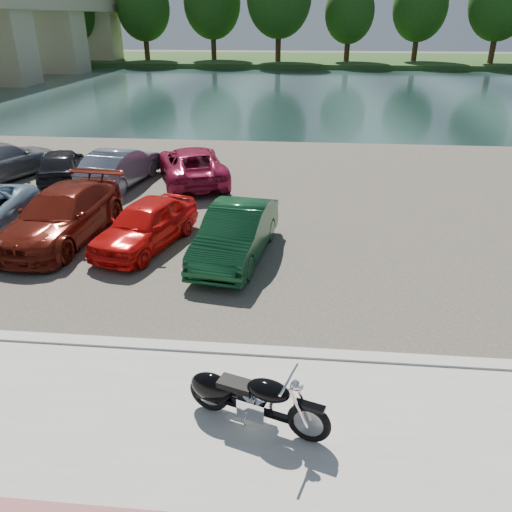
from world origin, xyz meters
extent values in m
plane|color=#595447|center=(0.00, 0.00, 0.00)|extent=(200.00, 200.00, 0.00)
cube|color=#B3B0A8|center=(0.00, -1.00, 0.05)|extent=(60.00, 6.00, 0.10)
cube|color=#B3B0A8|center=(0.00, 2.00, 0.07)|extent=(60.00, 0.30, 0.14)
cube|color=#403A34|center=(0.00, 11.00, 0.02)|extent=(60.00, 18.00, 0.04)
cube|color=#172A2A|center=(0.00, 40.00, 0.00)|extent=(120.00, 40.00, 0.00)
cube|color=#254318|center=(0.00, 72.00, 0.30)|extent=(120.00, 24.00, 0.60)
cube|color=#C5AD89|center=(-28.00, 54.00, 3.60)|extent=(6.00, 4.00, 7.20)
cube|color=#C5AD89|center=(-28.00, 66.00, 3.60)|extent=(6.00, 4.00, 7.20)
cylinder|color=#3C2715|center=(-30.00, 64.60, 2.85)|extent=(0.70, 0.70, 4.50)
ellipsoid|color=#16350E|center=(-30.00, 64.60, 6.45)|extent=(6.30, 6.30, 7.56)
cylinder|color=#3C2715|center=(-21.00, 66.00, 3.08)|extent=(0.70, 0.70, 4.95)
ellipsoid|color=#16350E|center=(-21.00, 66.00, 7.04)|extent=(6.93, 6.93, 8.32)
cylinder|color=#3C2715|center=(-12.00, 67.40, 3.30)|extent=(0.70, 0.70, 5.40)
ellipsoid|color=#16350E|center=(-12.00, 67.40, 7.62)|extent=(7.56, 7.56, 9.07)
cylinder|color=#3C2715|center=(-3.00, 64.60, 3.52)|extent=(0.70, 0.70, 5.85)
cylinder|color=#3C2715|center=(6.00, 66.00, 2.85)|extent=(0.70, 0.70, 4.50)
ellipsoid|color=#16350E|center=(6.00, 66.00, 6.45)|extent=(6.30, 6.30, 7.56)
cylinder|color=#3C2715|center=(15.00, 67.40, 3.08)|extent=(0.70, 0.70, 4.95)
ellipsoid|color=#16350E|center=(15.00, 67.40, 7.04)|extent=(6.93, 6.93, 8.32)
cylinder|color=#3C2715|center=(24.00, 64.60, 3.30)|extent=(0.70, 0.70, 5.40)
ellipsoid|color=#16350E|center=(24.00, 64.60, 7.62)|extent=(7.56, 7.56, 9.07)
torus|color=black|center=(1.10, -0.11, 0.44)|extent=(0.68, 0.32, 0.68)
torus|color=black|center=(-0.47, 0.39, 0.44)|extent=(0.68, 0.32, 0.68)
cylinder|color=#B2B2B7|center=(1.10, -0.11, 0.44)|extent=(0.46, 0.20, 0.46)
cylinder|color=#B2B2B7|center=(-0.47, 0.39, 0.44)|extent=(0.46, 0.20, 0.46)
cylinder|color=silver|center=(0.93, -0.17, 0.74)|extent=(0.33, 0.15, 0.63)
cylinder|color=silver|center=(0.99, 0.02, 0.74)|extent=(0.33, 0.15, 0.63)
cylinder|color=silver|center=(0.78, -0.01, 1.13)|extent=(0.26, 0.73, 0.04)
sphere|color=silver|center=(0.88, -0.04, 1.05)|extent=(0.20, 0.20, 0.16)
sphere|color=silver|center=(0.94, -0.06, 1.05)|extent=(0.14, 0.14, 0.11)
cube|color=black|center=(1.10, -0.11, 0.75)|extent=(0.47, 0.27, 0.06)
cube|color=black|center=(0.31, 0.14, 0.38)|extent=(1.17, 0.46, 0.08)
cube|color=silver|center=(0.26, 0.15, 0.45)|extent=(0.53, 0.44, 0.34)
cylinder|color=silver|center=(0.36, 0.12, 0.65)|extent=(0.29, 0.25, 0.27)
cylinder|color=silver|center=(0.17, 0.18, 0.65)|extent=(0.29, 0.25, 0.27)
ellipsoid|color=black|center=(0.48, 0.08, 0.82)|extent=(0.76, 0.55, 0.32)
cube|color=black|center=(-0.02, 0.24, 0.76)|extent=(0.61, 0.43, 0.10)
ellipsoid|color=black|center=(-0.43, 0.37, 0.56)|extent=(0.80, 0.54, 0.50)
cube|color=black|center=(-0.47, 0.39, 0.49)|extent=(0.44, 0.29, 0.30)
cylinder|color=silver|center=(0.03, 0.40, 0.32)|extent=(1.08, 0.42, 0.09)
cylinder|color=silver|center=(0.03, 0.40, 0.40)|extent=(1.08, 0.42, 0.09)
cylinder|color=#B2B2B7|center=(0.11, 0.01, 0.23)|extent=(0.07, 0.14, 0.22)
imported|color=#64180E|center=(-5.88, 6.96, 0.75)|extent=(2.37, 5.05, 1.42)
imported|color=red|center=(-3.38, 6.66, 0.69)|extent=(2.54, 4.09, 1.30)
imported|color=#113F20|center=(-0.82, 6.19, 0.73)|extent=(2.03, 4.32, 1.37)
imported|color=gray|center=(-10.97, 12.47, 0.76)|extent=(3.41, 5.31, 1.43)
imported|color=black|center=(-8.45, 12.40, 0.68)|extent=(2.53, 4.00, 1.27)
imported|color=slate|center=(-6.00, 12.15, 0.73)|extent=(2.14, 4.40, 1.39)
imported|color=#A61B42|center=(-3.39, 12.71, 0.72)|extent=(3.77, 5.36, 1.36)
camera|label=1|loc=(0.85, -5.70, 5.80)|focal=35.00mm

